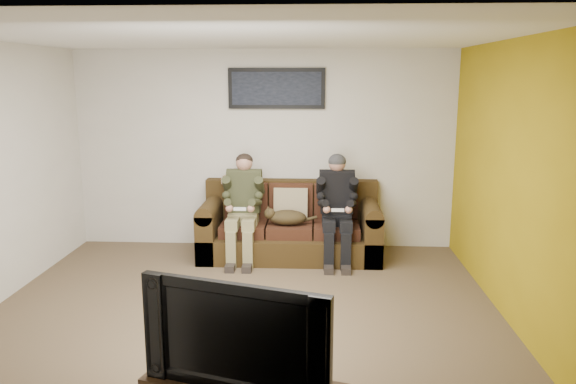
# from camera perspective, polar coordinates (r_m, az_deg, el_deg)

# --- Properties ---
(floor) EXTENTS (5.00, 5.00, 0.00)m
(floor) POSITION_cam_1_polar(r_m,az_deg,el_deg) (5.62, -4.46, -12.01)
(floor) COLOR brown
(floor) RESTS_ON ground
(ceiling) EXTENTS (5.00, 5.00, 0.00)m
(ceiling) POSITION_cam_1_polar(r_m,az_deg,el_deg) (5.16, -4.93, 15.47)
(ceiling) COLOR silver
(ceiling) RESTS_ON ground
(wall_back) EXTENTS (5.00, 0.00, 5.00)m
(wall_back) POSITION_cam_1_polar(r_m,az_deg,el_deg) (7.45, -2.41, 4.31)
(wall_back) COLOR beige
(wall_back) RESTS_ON ground
(wall_front) EXTENTS (5.00, 0.00, 5.00)m
(wall_front) POSITION_cam_1_polar(r_m,az_deg,el_deg) (3.09, -10.19, -6.57)
(wall_front) COLOR beige
(wall_front) RESTS_ON ground
(wall_right) EXTENTS (0.00, 4.50, 4.50)m
(wall_right) POSITION_cam_1_polar(r_m,az_deg,el_deg) (5.50, 22.12, 0.80)
(wall_right) COLOR beige
(wall_right) RESTS_ON ground
(accent_wall_right) EXTENTS (0.00, 4.50, 4.50)m
(accent_wall_right) POSITION_cam_1_polar(r_m,az_deg,el_deg) (5.49, 22.02, 0.80)
(accent_wall_right) COLOR #A68A10
(accent_wall_right) RESTS_ON ground
(sofa) EXTENTS (2.25, 0.97, 0.92)m
(sofa) POSITION_cam_1_polar(r_m,az_deg,el_deg) (7.20, 0.26, -3.68)
(sofa) COLOR #372610
(sofa) RESTS_ON ground
(throw_pillow) EXTENTS (0.43, 0.21, 0.43)m
(throw_pillow) POSITION_cam_1_polar(r_m,az_deg,el_deg) (7.16, 0.28, -1.22)
(throw_pillow) COLOR #9B8965
(throw_pillow) RESTS_ON sofa
(throw_blanket) EXTENTS (0.46, 0.23, 0.08)m
(throw_blanket) POSITION_cam_1_polar(r_m,az_deg,el_deg) (7.41, -4.92, 1.27)
(throw_blanket) COLOR tan
(throw_blanket) RESTS_ON sofa
(person_left) EXTENTS (0.51, 0.87, 1.31)m
(person_left) POSITION_cam_1_polar(r_m,az_deg,el_deg) (6.97, -4.58, -0.93)
(person_left) COLOR #8B8257
(person_left) RESTS_ON sofa
(person_right) EXTENTS (0.51, 0.86, 1.31)m
(person_right) POSITION_cam_1_polar(r_m,az_deg,el_deg) (6.92, 4.99, -1.01)
(person_right) COLOR black
(person_right) RESTS_ON sofa
(cat) EXTENTS (0.66, 0.26, 0.24)m
(cat) POSITION_cam_1_polar(r_m,az_deg,el_deg) (6.92, -0.20, -2.57)
(cat) COLOR #48381C
(cat) RESTS_ON sofa
(framed_poster) EXTENTS (1.25, 0.05, 0.52)m
(framed_poster) POSITION_cam_1_polar(r_m,az_deg,el_deg) (7.34, -1.17, 10.48)
(framed_poster) COLOR black
(framed_poster) RESTS_ON wall_back
(television) EXTENTS (1.19, 0.50, 0.69)m
(television) POSITION_cam_1_polar(r_m,az_deg,el_deg) (3.53, -4.67, -13.82)
(television) COLOR black
(television) RESTS_ON tv_stand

